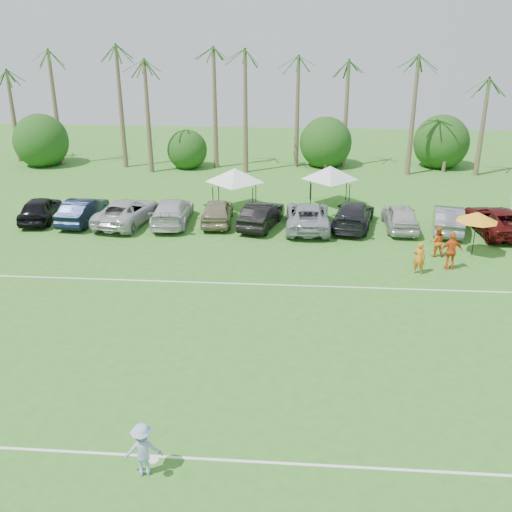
{
  "coord_description": "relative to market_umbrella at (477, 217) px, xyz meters",
  "views": [
    {
      "loc": [
        3.76,
        -10.78,
        11.48
      ],
      "look_at": [
        1.87,
        13.67,
        1.6
      ],
      "focal_mm": 40.0,
      "sensor_mm": 36.0,
      "label": 1
    }
  ],
  "objects": [
    {
      "name": "ground",
      "position": [
        -13.2,
        -18.65,
        -2.19
      ],
      "size": [
        120.0,
        120.0,
        0.0
      ],
      "primitive_type": "plane",
      "color": "#327021",
      "rests_on": "ground"
    },
    {
      "name": "field_lines",
      "position": [
        -13.2,
        -10.65,
        -2.18
      ],
      "size": [
        80.0,
        12.1,
        0.01
      ],
      "color": "white",
      "rests_on": "ground"
    },
    {
      "name": "palm_tree_1",
      "position": [
        -30.2,
        19.35,
        6.16
      ],
      "size": [
        2.4,
        2.4,
        9.9
      ],
      "color": "brown",
      "rests_on": "ground"
    },
    {
      "name": "palm_tree_2",
      "position": [
        -25.2,
        19.35,
        7.02
      ],
      "size": [
        2.4,
        2.4,
        10.9
      ],
      "color": "brown",
      "rests_on": "ground"
    },
    {
      "name": "palm_tree_3",
      "position": [
        -21.2,
        19.35,
        7.87
      ],
      "size": [
        2.4,
        2.4,
        11.9
      ],
      "color": "brown",
      "rests_on": "ground"
    },
    {
      "name": "palm_tree_4",
      "position": [
        -17.2,
        19.35,
        5.29
      ],
      "size": [
        2.4,
        2.4,
        8.9
      ],
      "color": "brown",
      "rests_on": "ground"
    },
    {
      "name": "palm_tree_5",
      "position": [
        -13.2,
        19.35,
        6.16
      ],
      "size": [
        2.4,
        2.4,
        9.9
      ],
      "color": "brown",
      "rests_on": "ground"
    },
    {
      "name": "palm_tree_6",
      "position": [
        -9.2,
        19.35,
        7.02
      ],
      "size": [
        2.4,
        2.4,
        10.9
      ],
      "color": "brown",
      "rests_on": "ground"
    },
    {
      "name": "palm_tree_7",
      "position": [
        -5.2,
        19.35,
        7.87
      ],
      "size": [
        2.4,
        2.4,
        11.9
      ],
      "color": "brown",
      "rests_on": "ground"
    },
    {
      "name": "palm_tree_8",
      "position": [
        -0.2,
        19.35,
        5.29
      ],
      "size": [
        2.4,
        2.4,
        8.9
      ],
      "color": "brown",
      "rests_on": "ground"
    },
    {
      "name": "palm_tree_9",
      "position": [
        4.8,
        19.35,
        6.16
      ],
      "size": [
        2.4,
        2.4,
        9.9
      ],
      "color": "brown",
      "rests_on": "ground"
    },
    {
      "name": "bush_tree_0",
      "position": [
        -32.2,
        20.35,
        -0.39
      ],
      "size": [
        4.0,
        4.0,
        4.0
      ],
      "color": "brown",
      "rests_on": "ground"
    },
    {
      "name": "bush_tree_1",
      "position": [
        -19.2,
        20.35,
        -0.39
      ],
      "size": [
        4.0,
        4.0,
        4.0
      ],
      "color": "brown",
      "rests_on": "ground"
    },
    {
      "name": "bush_tree_2",
      "position": [
        -7.2,
        20.35,
        -0.39
      ],
      "size": [
        4.0,
        4.0,
        4.0
      ],
      "color": "brown",
      "rests_on": "ground"
    },
    {
      "name": "bush_tree_3",
      "position": [
        2.8,
        20.35,
        -0.39
      ],
      "size": [
        4.0,
        4.0,
        4.0
      ],
      "color": "brown",
      "rests_on": "ground"
    },
    {
      "name": "sideline_player_a",
      "position": [
        -3.37,
        -2.71,
        -1.36
      ],
      "size": [
        0.7,
        0.58,
        1.66
      ],
      "primitive_type": "imported",
      "rotation": [
        0.0,
        0.0,
        2.8
      ],
      "color": "orange",
      "rests_on": "ground"
    },
    {
      "name": "sideline_player_b",
      "position": [
        -1.99,
        -0.28,
        -1.36
      ],
      "size": [
        0.84,
        0.67,
        1.66
      ],
      "primitive_type": "imported",
      "rotation": [
        0.0,
        0.0,
        3.09
      ],
      "color": "#DD5818",
      "rests_on": "ground"
    },
    {
      "name": "sideline_player_c",
      "position": [
        -1.67,
        -2.04,
        -1.21
      ],
      "size": [
        1.2,
        0.61,
        1.96
      ],
      "primitive_type": "imported",
      "rotation": [
        0.0,
        0.0,
        3.26
      ],
      "color": "#E05418",
      "rests_on": "ground"
    },
    {
      "name": "canopy_tent_left",
      "position": [
        -13.7,
        7.39,
        0.61
      ],
      "size": [
        4.04,
        4.04,
        3.27
      ],
      "color": "black",
      "rests_on": "ground"
    },
    {
      "name": "canopy_tent_right",
      "position": [
        -7.35,
        8.8,
        0.55
      ],
      "size": [
        3.95,
        3.95,
        3.2
      ],
      "color": "black",
      "rests_on": "ground"
    },
    {
      "name": "market_umbrella",
      "position": [
        0.0,
        0.0,
        0.0
      ],
      "size": [
        2.19,
        2.19,
        2.44
      ],
      "color": "black",
      "rests_on": "ground"
    },
    {
      "name": "frisbee_player",
      "position": [
        -13.46,
        -17.32,
        -1.38
      ],
      "size": [
        1.15,
        0.82,
        1.61
      ],
      "rotation": [
        0.0,
        0.0,
        3.38
      ],
      "color": "#97A6D7",
      "rests_on": "ground"
    },
    {
      "name": "parked_car_0",
      "position": [
        -25.72,
        3.95,
        -1.41
      ],
      "size": [
        2.39,
        4.77,
        1.56
      ],
      "primitive_type": "imported",
      "rotation": [
        0.0,
        0.0,
        3.26
      ],
      "color": "black",
      "rests_on": "ground"
    },
    {
      "name": "parked_car_1",
      "position": [
        -22.91,
        3.84,
        -1.41
      ],
      "size": [
        1.97,
        4.84,
        1.56
      ],
      "primitive_type": "imported",
      "rotation": [
        0.0,
        0.0,
        3.07
      ],
      "color": "black",
      "rests_on": "ground"
    },
    {
      "name": "parked_car_2",
      "position": [
        -20.1,
        3.81,
        -1.41
      ],
      "size": [
        3.36,
        5.93,
        1.56
      ],
      "primitive_type": "imported",
      "rotation": [
        0.0,
        0.0,
        3.0
      ],
      "color": "#B3B3B4",
      "rests_on": "ground"
    },
    {
      "name": "parked_car_3",
      "position": [
        -17.29,
        4.09,
        -1.41
      ],
      "size": [
        2.47,
        5.49,
        1.56
      ],
      "primitive_type": "imported",
      "rotation": [
        0.0,
        0.0,
        3.19
      ],
      "color": "silver",
      "rests_on": "ground"
    },
    {
      "name": "parked_car_4",
      "position": [
        -14.48,
        4.33,
        -1.41
      ],
      "size": [
        2.09,
        4.68,
        1.56
      ],
      "primitive_type": "imported",
      "rotation": [
        0.0,
        0.0,
        3.2
      ],
      "color": "gray",
      "rests_on": "ground"
    },
    {
      "name": "parked_car_5",
      "position": [
        -11.67,
        3.87,
        -1.41
      ],
      "size": [
        2.72,
        4.99,
        1.56
      ],
      "primitive_type": "imported",
      "rotation": [
        0.0,
        0.0,
        2.9
      ],
      "color": "black",
      "rests_on": "ground"
    },
    {
      "name": "parked_car_6",
      "position": [
        -8.86,
        3.82,
        -1.41
      ],
      "size": [
        2.67,
        5.65,
        1.56
      ],
      "primitive_type": "imported",
      "rotation": [
        0.0,
        0.0,
        3.16
      ],
      "color": "#989BA3",
      "rests_on": "ground"
    },
    {
      "name": "parked_car_7",
      "position": [
        -6.05,
        4.28,
        -1.41
      ],
      "size": [
        3.23,
        5.71,
        1.56
      ],
      "primitive_type": "imported",
      "rotation": [
        0.0,
        0.0,
        2.94
      ],
      "color": "black",
      "rests_on": "ground"
    },
    {
      "name": "parked_car_8",
      "position": [
        -3.24,
        4.09,
        -1.41
      ],
      "size": [
        1.85,
        4.58,
        1.56
      ],
      "primitive_type": "imported",
      "rotation": [
        0.0,
        0.0,
        3.14
      ],
      "color": "#B6B6B6",
      "rests_on": "ground"
    },
    {
      "name": "parked_car_9",
      "position": [
        -0.42,
        3.93,
        -1.41
      ],
      "size": [
        2.52,
        4.96,
        1.56
      ],
      "primitive_type": "imported",
      "rotation": [
        0.0,
        0.0,
        2.95
      ],
      "color": "slate",
      "rests_on": "ground"
    },
    {
      "name": "parked_car_10",
      "position": [
        2.39,
        3.88,
        -1.41
      ],
      "size": [
        3.07,
        5.82,
        1.56
      ],
      "primitive_type": "imported",
      "rotation": [
        0.0,
        0.0,
        3.23
      ],
      "color": "#4C0E0D",
      "rests_on": "ground"
    }
  ]
}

